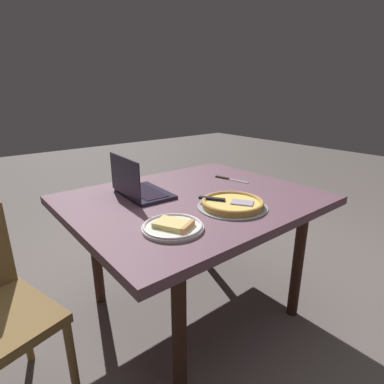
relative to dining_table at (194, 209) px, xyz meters
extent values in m
plane|color=#635A56|center=(0.00, 0.00, -0.66)|extent=(12.00, 12.00, 0.00)
cube|color=#63434F|center=(0.00, 0.00, 0.05)|extent=(1.31, 1.08, 0.04)
cylinder|color=#382015|center=(-0.42, -0.42, -0.31)|extent=(0.06, 0.06, 0.68)
cylinder|color=#382015|center=(0.42, -0.42, -0.31)|extent=(0.06, 0.06, 0.68)
cylinder|color=#382015|center=(-0.42, 0.42, -0.31)|extent=(0.06, 0.06, 0.68)
cylinder|color=#382015|center=(0.42, 0.42, -0.31)|extent=(0.06, 0.06, 0.68)
cube|color=#231D2F|center=(0.19, -0.19, 0.08)|extent=(0.23, 0.36, 0.02)
cube|color=black|center=(0.19, -0.19, 0.09)|extent=(0.15, 0.31, 0.00)
cube|color=#231D2F|center=(0.31, -0.20, 0.20)|extent=(0.03, 0.35, 0.21)
cube|color=silver|center=(0.30, -0.20, 0.20)|extent=(0.02, 0.31, 0.18)
cylinder|color=white|center=(0.34, 0.27, 0.08)|extent=(0.26, 0.26, 0.01)
torus|color=silver|center=(0.34, 0.27, 0.09)|extent=(0.25, 0.25, 0.01)
cube|color=#E2C876|center=(0.34, 0.27, 0.10)|extent=(0.15, 0.17, 0.02)
cube|color=tan|center=(0.31, 0.33, 0.10)|extent=(0.10, 0.06, 0.03)
cylinder|color=#969BA4|center=(-0.04, 0.25, 0.08)|extent=(0.35, 0.35, 0.01)
cylinder|color=#E2BF5D|center=(-0.04, 0.25, 0.09)|extent=(0.30, 0.30, 0.02)
torus|color=#C49145|center=(-0.04, 0.25, 0.10)|extent=(0.31, 0.31, 0.02)
cube|color=#B8ABC1|center=(-0.07, 0.29, 0.10)|extent=(0.12, 0.13, 0.00)
cube|color=black|center=(0.01, 0.16, 0.11)|extent=(0.09, 0.13, 0.01)
cube|color=#B1BDCB|center=(-0.40, -0.06, 0.08)|extent=(0.06, 0.18, 0.00)
cube|color=black|center=(-0.38, -0.16, 0.08)|extent=(0.04, 0.10, 0.01)
cylinder|color=brown|center=(0.78, 0.17, -0.44)|extent=(0.03, 0.03, 0.43)
cylinder|color=brown|center=(0.88, -0.21, -0.44)|extent=(0.03, 0.03, 0.43)
camera|label=1|loc=(1.00, 1.21, 0.62)|focal=28.30mm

